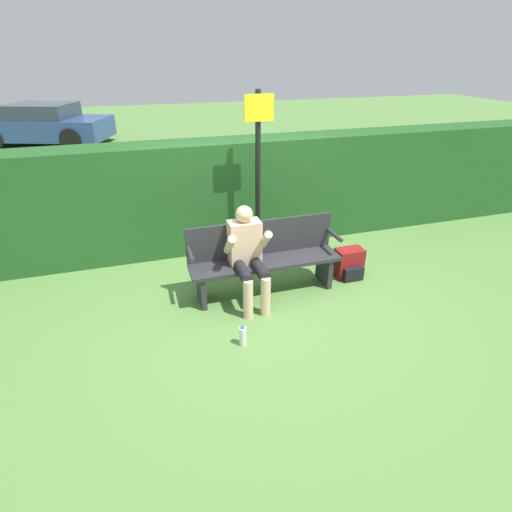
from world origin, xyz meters
The scene contains 8 objects.
ground_plane centered at (0.00, 0.00, 0.00)m, with size 40.00×40.00×0.00m, color #5B8942.
hedge_back centered at (0.00, 1.54, 0.78)m, with size 12.00×0.60×1.56m.
park_bench centered at (0.00, 0.06, 0.46)m, with size 1.82×0.41×0.88m.
person_seated centered at (-0.25, -0.08, 0.62)m, with size 0.50×0.65×1.14m.
backpack centered at (1.17, 0.05, 0.18)m, with size 0.35×0.29×0.39m.
water_bottle centered at (-0.53, -0.88, 0.11)m, with size 0.07×0.07×0.23m.
signpost centered at (0.19, 0.93, 1.32)m, with size 0.37×0.09×2.26m.
parked_car centered at (-3.86, 10.31, 0.60)m, with size 4.21×2.95×1.22m.
Camera 1 is at (-1.34, -3.98, 2.67)m, focal length 28.00 mm.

